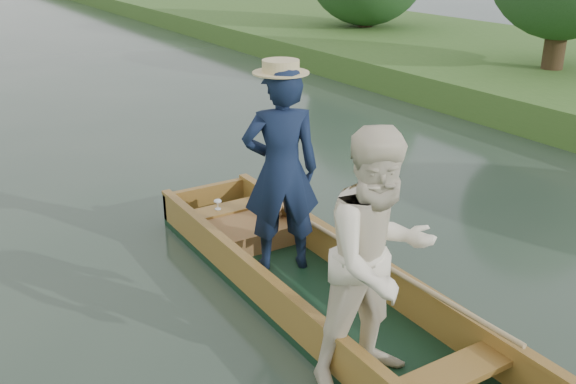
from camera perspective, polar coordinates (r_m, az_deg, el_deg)
ground at (r=6.03m, az=3.05°, el=-10.24°), size 120.00×120.00×0.00m
punt at (r=5.45m, az=3.37°, el=-4.38°), size 1.34×5.00×2.14m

